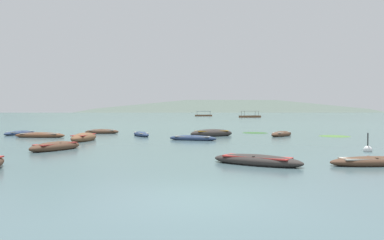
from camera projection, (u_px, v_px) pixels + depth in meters
ground_plane at (155, 112)px, 1500.94m from camera, size 6000.00×6000.00×0.00m
mountain_2 at (50, 62)px, 2195.37m from camera, size 2251.00×2251.00×589.66m
mountain_3 at (210, 60)px, 2207.23m from camera, size 2580.46×2580.46×617.42m
rowboat_1 at (20, 133)px, 33.81m from camera, size 2.38×3.69×0.46m
rowboat_2 at (281, 134)px, 31.74m from camera, size 2.97×2.99×0.54m
rowboat_4 at (40, 135)px, 30.21m from camera, size 4.29×1.76×0.52m
rowboat_5 at (56, 147)px, 20.25m from camera, size 2.75×3.45×0.58m
rowboat_6 at (212, 133)px, 31.69m from camera, size 4.06×2.36×0.75m
rowboat_7 at (84, 138)px, 26.77m from camera, size 1.90×3.93×0.72m
rowboat_8 at (102, 132)px, 35.67m from camera, size 3.18×1.12×0.53m
rowboat_10 at (257, 161)px, 14.65m from camera, size 3.60×3.13×0.50m
rowboat_11 at (141, 134)px, 32.03m from camera, size 1.92×3.73×0.47m
rowboat_12 at (372, 162)px, 14.44m from camera, size 3.43×0.98×0.44m
rowboat_13 at (193, 138)px, 27.21m from camera, size 3.64×2.25×0.46m
ferry_0 at (250, 116)px, 135.34m from camera, size 8.49×5.37×2.54m
ferry_1 at (204, 115)px, 174.36m from camera, size 8.29×3.53×2.54m
mooring_buoy at (368, 150)px, 19.40m from camera, size 0.44×0.44×1.11m
weed_patch_0 at (335, 136)px, 31.54m from camera, size 2.94×3.12×0.14m
weed_patch_1 at (255, 133)px, 36.50m from camera, size 3.46×3.45×0.14m
weed_patch_3 at (29, 133)px, 36.20m from camera, size 1.79×1.79×0.14m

